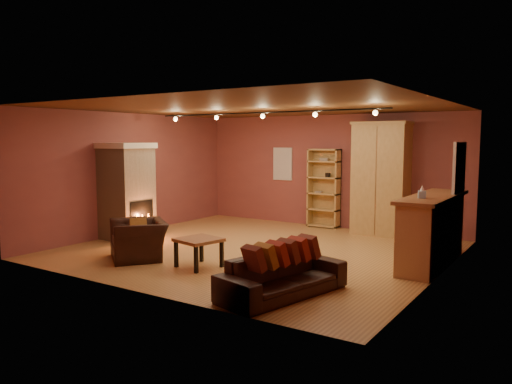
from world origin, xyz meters
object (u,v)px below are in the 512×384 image
Objects in this scene: armchair at (139,233)px; fireplace at (127,191)px; loveseat at (283,267)px; armoire at (381,179)px; coffee_table at (199,243)px; bar_counter at (432,230)px; bookcase at (325,187)px.

fireplace is at bearing 179.94° from armchair.
armoire is at bearing 18.40° from loveseat.
loveseat is 2.60× the size of coffee_table.
armchair reaches higher than coffee_table.
armoire reaches higher than coffee_table.
fireplace is 3.20m from coffee_table.
armoire is 5.61m from armchair.
bar_counter reaches higher than loveseat.
bar_counter is (1.71, -2.21, -0.68)m from armoire.
bar_counter is 3.26× the size of coffee_table.
fireplace is 0.82× the size of armoire.
bar_counter is 5.27m from armchair.
loveseat reaches higher than coffee_table.
armchair is 1.33m from coffee_table.
bookcase is 0.96× the size of loveseat.
armoire is 2.01× the size of armchair.
armchair is at bearing -121.65° from armoire.
armchair is at bearing -105.74° from bookcase.
fireplace is at bearing 159.83° from coffee_table.
bar_counter is at bearing -9.94° from loveseat.
coffee_table is at bearing -90.80° from bookcase.
fireplace is 2.69× the size of coffee_table.
bookcase is at bearing 110.96° from armchair.
bookcase is 4.07m from bar_counter.
fireplace is at bearing 85.35° from loveseat.
armoire is 1.27× the size of loveseat.
fireplace is 1.08× the size of bookcase.
armchair is 1.64× the size of coffee_table.
armoire is at bearing 127.76° from bar_counter.
loveseat is 1.59× the size of armchair.
armoire is 5.26m from loveseat.
armchair is (1.61, -1.21, -0.58)m from fireplace.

